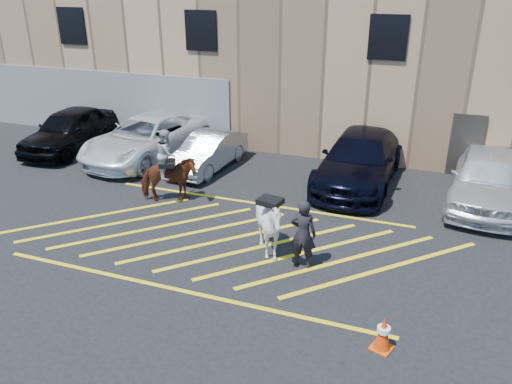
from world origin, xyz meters
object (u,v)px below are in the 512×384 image
(car_white_pickup, at_px, (147,138))
(traffic_cone, at_px, (383,333))
(car_blue_suv, at_px, (360,159))
(saddled_white, at_px, (270,225))
(car_white_suv, at_px, (487,178))
(car_silver_sedan, at_px, (208,152))
(car_black_suv, at_px, (70,129))
(handler, at_px, (303,234))
(mounted_bay, at_px, (168,173))

(car_white_pickup, height_order, traffic_cone, car_white_pickup)
(car_blue_suv, xyz_separation_m, saddled_white, (-1.29, -5.70, 0.01))
(car_white_suv, bearing_deg, car_silver_sedan, -173.30)
(car_blue_suv, xyz_separation_m, traffic_cone, (1.80, -8.27, -0.47))
(car_silver_sedan, relative_size, saddled_white, 2.23)
(car_black_suv, distance_m, car_blue_suv, 11.58)
(car_white_suv, distance_m, handler, 6.93)
(mounted_bay, bearing_deg, handler, -24.93)
(handler, height_order, traffic_cone, handler)
(car_blue_suv, bearing_deg, traffic_cone, -75.43)
(car_silver_sedan, distance_m, mounted_bay, 3.10)
(car_silver_sedan, bearing_deg, traffic_cone, -42.27)
(car_black_suv, distance_m, saddled_white, 11.57)
(saddled_white, xyz_separation_m, traffic_cone, (3.09, -2.56, -0.48))
(car_black_suv, height_order, saddled_white, saddled_white)
(car_white_suv, xyz_separation_m, traffic_cone, (-2.12, -7.77, -0.48))
(mounted_bay, bearing_deg, car_blue_suv, 34.55)
(handler, xyz_separation_m, saddled_white, (-0.90, 0.21, -0.02))
(car_white_suv, xyz_separation_m, handler, (-4.31, -5.42, 0.02))
(car_black_suv, relative_size, saddled_white, 2.79)
(car_blue_suv, distance_m, traffic_cone, 8.47)
(handler, bearing_deg, car_white_pickup, -36.59)
(mounted_bay, height_order, saddled_white, mounted_bay)
(car_black_suv, bearing_deg, mounted_bay, -31.56)
(car_white_suv, relative_size, traffic_cone, 6.83)
(car_blue_suv, distance_m, handler, 5.93)
(car_silver_sedan, xyz_separation_m, handler, (4.99, -5.36, 0.22))
(car_white_pickup, xyz_separation_m, car_white_suv, (12.01, -0.22, 0.05))
(car_white_suv, height_order, handler, handler)
(car_blue_suv, distance_m, saddled_white, 5.85)
(car_silver_sedan, distance_m, car_blue_suv, 5.42)
(car_black_suv, relative_size, handler, 2.82)
(handler, distance_m, mounted_bay, 5.40)
(car_black_suv, height_order, car_white_pickup, car_black_suv)
(car_black_suv, distance_m, handler, 12.47)
(car_white_pickup, relative_size, saddled_white, 3.30)
(car_silver_sedan, xyz_separation_m, traffic_cone, (7.19, -7.72, -0.28))
(car_blue_suv, relative_size, car_white_suv, 1.16)
(car_white_pickup, distance_m, handler, 9.54)
(mounted_bay, height_order, traffic_cone, mounted_bay)
(car_blue_suv, xyz_separation_m, car_white_suv, (3.92, -0.49, 0.01))
(mounted_bay, relative_size, saddled_white, 1.32)
(car_white_pickup, xyz_separation_m, mounted_bay, (2.81, -3.37, 0.14))
(car_silver_sedan, relative_size, car_white_suv, 0.78)
(car_blue_suv, height_order, saddled_white, car_blue_suv)
(car_white_pickup, height_order, car_silver_sedan, car_white_pickup)
(car_white_pickup, bearing_deg, saddled_white, -30.80)
(car_silver_sedan, distance_m, saddled_white, 6.58)
(car_silver_sedan, relative_size, car_blue_suv, 0.68)
(car_white_pickup, bearing_deg, handler, -28.40)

